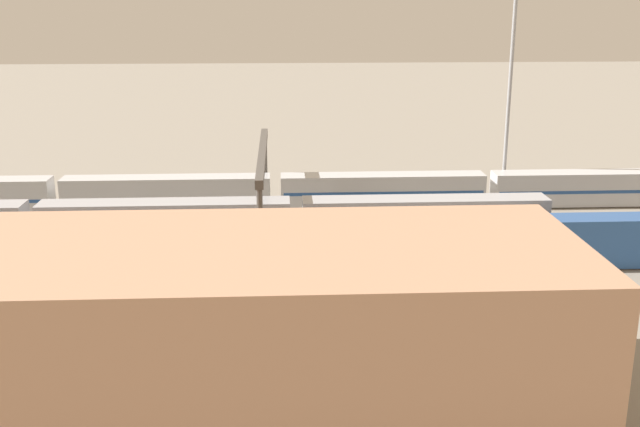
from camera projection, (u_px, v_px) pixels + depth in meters
name	position (u px, v px, depth m)	size (l,w,h in m)	color
ground_plane	(275.00, 236.00, 76.57)	(400.00, 400.00, 0.00)	gray
track_bed_0	(276.00, 209.00, 86.14)	(140.00, 2.80, 0.12)	#4C443D
track_bed_1	(275.00, 221.00, 81.35)	(140.00, 2.80, 0.12)	#3D3833
track_bed_2	(275.00, 236.00, 76.55)	(140.00, 2.80, 0.12)	#3D3833
track_bed_3	(275.00, 252.00, 71.75)	(140.00, 2.80, 0.12)	#3D3833
track_bed_4	(275.00, 270.00, 66.95)	(140.00, 2.80, 0.12)	#4C443D
train_on_track_3	(166.00, 227.00, 70.54)	(71.40, 3.06, 5.00)	#A8AAB2
train_on_track_0	(276.00, 192.00, 85.61)	(95.60, 3.06, 3.80)	silver
train_on_track_4	(242.00, 249.00, 66.25)	(90.60, 3.06, 4.40)	#285193
light_mast_0	(512.00, 58.00, 85.48)	(2.80, 0.70, 25.79)	#9EA0A5
signal_gantry	(262.00, 164.00, 74.45)	(0.70, 25.00, 8.80)	#4C4742
maintenance_shed	(112.00, 327.00, 44.17)	(54.67, 15.39, 9.73)	tan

